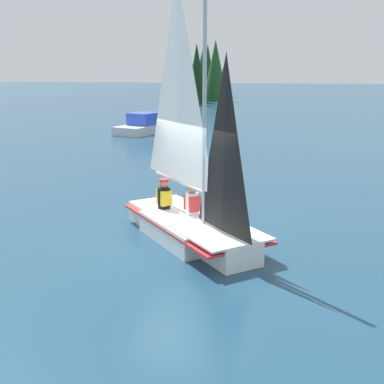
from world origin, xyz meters
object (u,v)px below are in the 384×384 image
(sailboat_main, at_px, (191,203))
(motorboat_distant, at_px, (147,126))
(sailor_helm, at_px, (192,207))
(sailor_crew, at_px, (164,201))

(sailboat_main, height_order, motorboat_distant, sailboat_main)
(sailor_helm, distance_m, motorboat_distant, 18.46)
(motorboat_distant, bearing_deg, sailor_crew, 36.68)
(sailboat_main, distance_m, sailor_helm, 0.36)
(sailor_helm, bearing_deg, sailor_crew, -155.45)
(sailor_helm, relative_size, motorboat_distant, 0.24)
(sailor_helm, bearing_deg, sailboat_main, -35.01)
(motorboat_distant, bearing_deg, sailboat_main, 38.32)
(sailboat_main, relative_size, motorboat_distant, 1.16)
(sailboat_main, distance_m, sailor_crew, 1.02)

